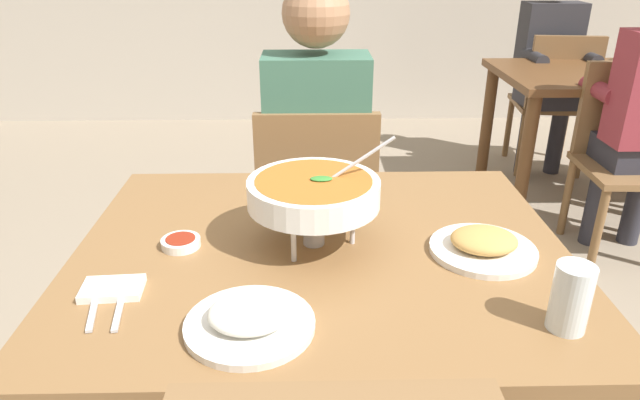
{
  "coord_description": "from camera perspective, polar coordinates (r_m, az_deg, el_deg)",
  "views": [
    {
      "loc": [
        -0.03,
        -1.16,
        1.41
      ],
      "look_at": [
        0.0,
        0.15,
        0.81
      ],
      "focal_mm": 31.99,
      "sensor_mm": 36.0,
      "label": 1
    }
  ],
  "objects": [
    {
      "name": "appetizer_plate",
      "position": [
        1.34,
        16.03,
        -4.33
      ],
      "size": [
        0.24,
        0.24,
        0.06
      ],
      "color": "white",
      "rests_on": "dining_table_main"
    },
    {
      "name": "chair_diner_main",
      "position": [
        2.11,
        -0.36,
        -0.78
      ],
      "size": [
        0.44,
        0.44,
        0.9
      ],
      "color": "brown",
      "rests_on": "ground_plane"
    },
    {
      "name": "sauce_dish",
      "position": [
        1.36,
        -13.75,
        -4.13
      ],
      "size": [
        0.09,
        0.09,
        0.02
      ],
      "color": "white",
      "rests_on": "dining_table_main"
    },
    {
      "name": "chair_bg_left",
      "position": [
        3.09,
        28.28,
        4.57
      ],
      "size": [
        0.46,
        0.46,
        0.9
      ],
      "color": "brown",
      "rests_on": "ground_plane"
    },
    {
      "name": "dining_table_main",
      "position": [
        1.39,
        0.14,
        -8.87
      ],
      "size": [
        1.13,
        0.93,
        0.76
      ],
      "color": "brown",
      "rests_on": "ground_plane"
    },
    {
      "name": "spoon_utensil",
      "position": [
        1.19,
        -19.34,
        -9.85
      ],
      "size": [
        0.04,
        0.17,
        0.01
      ],
      "primitive_type": "cube",
      "rotation": [
        0.0,
        0.0,
        0.16
      ],
      "color": "silver",
      "rests_on": "dining_table_main"
    },
    {
      "name": "diner_main",
      "position": [
        2.05,
        -0.39,
        5.58
      ],
      "size": [
        0.4,
        0.45,
        1.31
      ],
      "color": "#2D2D38",
      "rests_on": "ground_plane"
    },
    {
      "name": "chair_bg_right",
      "position": [
        3.97,
        22.45,
        9.56
      ],
      "size": [
        0.48,
        0.48,
        0.9
      ],
      "color": "brown",
      "rests_on": "ground_plane"
    },
    {
      "name": "drink_glass",
      "position": [
        1.13,
        23.75,
        -9.22
      ],
      "size": [
        0.07,
        0.07,
        0.13
      ],
      "color": "silver",
      "rests_on": "dining_table_main"
    },
    {
      "name": "dining_table_far",
      "position": [
        3.53,
        25.35,
        9.33
      ],
      "size": [
        1.0,
        0.8,
        0.76
      ],
      "color": "brown",
      "rests_on": "ground_plane"
    },
    {
      "name": "napkin_folded",
      "position": [
        1.23,
        -20.05,
        -8.34
      ],
      "size": [
        0.13,
        0.09,
        0.02
      ],
      "primitive_type": "cube",
      "rotation": [
        0.0,
        0.0,
        0.07
      ],
      "color": "white",
      "rests_on": "dining_table_main"
    },
    {
      "name": "curry_bowl",
      "position": [
        1.28,
        -0.64,
        0.7
      ],
      "size": [
        0.33,
        0.3,
        0.26
      ],
      "color": "silver",
      "rests_on": "dining_table_main"
    },
    {
      "name": "fork_utensil",
      "position": [
        1.2,
        -21.64,
        -9.73
      ],
      "size": [
        0.05,
        0.17,
        0.01
      ],
      "primitive_type": "cube",
      "rotation": [
        0.0,
        0.0,
        0.21
      ],
      "color": "silver",
      "rests_on": "dining_table_main"
    },
    {
      "name": "rice_plate",
      "position": [
        1.06,
        -7.07,
        -11.72
      ],
      "size": [
        0.24,
        0.24,
        0.06
      ],
      "color": "white",
      "rests_on": "dining_table_main"
    },
    {
      "name": "patron_bg_right",
      "position": [
        3.96,
        21.97,
        13.13
      ],
      "size": [
        0.4,
        0.45,
        1.31
      ],
      "color": "#2D2D38",
      "rests_on": "ground_plane"
    }
  ]
}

